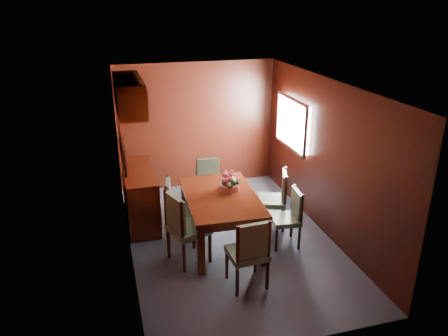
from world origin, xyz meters
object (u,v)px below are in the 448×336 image
object	(u,v)px
chair_right_near	(290,214)
flower_centerpiece	(229,180)
chair_left_near	(183,224)
chair_head	(250,250)
sideboard	(140,196)
dining_table	(221,202)

from	to	relation	value
chair_right_near	flower_centerpiece	size ratio (longest dim) A/B	2.76
chair_left_near	chair_head	world-z (taller)	chair_left_near
chair_head	flower_centerpiece	xyz separation A→B (m)	(0.13, 1.35, 0.37)
chair_right_near	flower_centerpiece	xyz separation A→B (m)	(-0.79, 0.50, 0.43)
chair_right_near	chair_head	size ratio (longest dim) A/B	0.89
sideboard	flower_centerpiece	size ratio (longest dim) A/B	4.37
chair_right_near	sideboard	bearing A→B (deg)	63.06
chair_head	dining_table	bearing A→B (deg)	88.58
chair_left_near	chair_head	size ratio (longest dim) A/B	1.07
chair_head	chair_right_near	bearing A→B (deg)	39.48
sideboard	chair_left_near	size ratio (longest dim) A/B	1.31
dining_table	chair_left_near	world-z (taller)	chair_left_near
dining_table	chair_right_near	size ratio (longest dim) A/B	1.91
dining_table	chair_left_near	xyz separation A→B (m)	(-0.65, -0.39, -0.07)
flower_centerpiece	chair_left_near	bearing A→B (deg)	-145.88
sideboard	chair_head	bearing A→B (deg)	-62.40
dining_table	chair_head	world-z (taller)	chair_head
sideboard	chair_right_near	distance (m)	2.46
chair_right_near	chair_head	distance (m)	1.26
sideboard	chair_left_near	distance (m)	1.47
dining_table	chair_head	xyz separation A→B (m)	(0.04, -1.19, -0.11)
chair_left_near	chair_right_near	xyz separation A→B (m)	(1.61, 0.05, -0.10)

